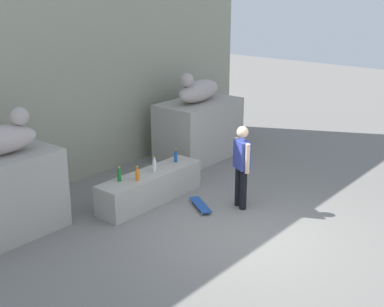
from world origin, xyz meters
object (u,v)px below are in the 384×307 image
(skateboard, at_px, (200,205))
(bottle_clear, at_px, (154,165))
(bottle_orange, at_px, (137,174))
(skater, at_px, (242,163))
(bottle_green, at_px, (119,175))
(statue_reclining_right, at_px, (198,90))
(bottle_blue, at_px, (176,157))

(skateboard, xyz_separation_m, bottle_clear, (-0.27, 0.99, 0.68))
(skateboard, relative_size, bottle_orange, 2.68)
(skateboard, bearing_deg, skater, 74.44)
(bottle_green, bearing_deg, bottle_orange, -45.98)
(statue_reclining_right, distance_m, bottle_clear, 2.99)
(bottle_blue, bearing_deg, skater, -86.07)
(bottle_blue, bearing_deg, bottle_green, 176.21)
(skateboard, xyz_separation_m, bottle_green, (-1.09, 1.13, 0.67))
(bottle_green, distance_m, bottle_blue, 1.53)
(skater, xyz_separation_m, bottle_green, (-1.63, 1.72, -0.18))
(skateboard, relative_size, bottle_green, 2.74)
(skater, bearing_deg, bottle_orange, -109.28)
(skateboard, xyz_separation_m, bottle_blue, (0.44, 1.03, 0.68))
(bottle_clear, distance_m, bottle_blue, 0.70)
(statue_reclining_right, xyz_separation_m, bottle_blue, (-1.93, -0.96, -1.02))
(skater, distance_m, bottle_orange, 2.03)
(skateboard, distance_m, bottle_green, 1.71)
(skateboard, height_order, bottle_orange, bottle_orange)
(statue_reclining_right, height_order, bottle_clear, statue_reclining_right)
(bottle_orange, distance_m, bottle_clear, 0.59)
(bottle_green, xyz_separation_m, bottle_blue, (1.52, -0.10, 0.00))
(statue_reclining_right, xyz_separation_m, skater, (-1.82, -2.57, -0.83))
(bottle_orange, height_order, bottle_clear, bottle_clear)
(statue_reclining_right, bearing_deg, skateboard, 32.05)
(bottle_green, bearing_deg, skateboard, -46.18)
(bottle_green, relative_size, bottle_blue, 0.98)
(bottle_clear, relative_size, bottle_blue, 1.05)
(skater, xyz_separation_m, bottle_orange, (-1.39, 1.47, -0.18))
(skateboard, bearing_deg, statue_reclining_right, 161.47)
(skateboard, relative_size, bottle_clear, 2.56)
(bottle_orange, bearing_deg, bottle_clear, 9.81)
(skater, xyz_separation_m, skateboard, (-0.55, 0.59, -0.86))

